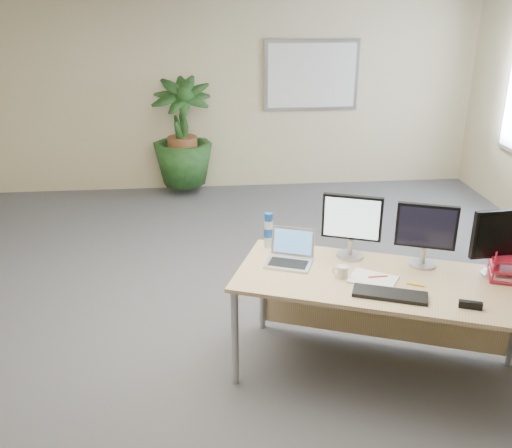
{
  "coord_description": "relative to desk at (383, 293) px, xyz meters",
  "views": [
    {
      "loc": [
        -0.32,
        -3.86,
        2.59
      ],
      "look_at": [
        0.09,
        0.35,
        0.87
      ],
      "focal_mm": 40.0,
      "sensor_mm": 36.0,
      "label": 1
    }
  ],
  "objects": [
    {
      "name": "spiral_notebook",
      "position": [
        -0.12,
        -0.11,
        0.17
      ],
      "size": [
        0.38,
        0.36,
        0.01
      ],
      "primitive_type": "cube",
      "rotation": [
        0.0,
        0.0,
        -0.57
      ],
      "color": "white",
      "rests_on": "desk"
    },
    {
      "name": "orange_pen",
      "position": [
        -0.08,
        -0.09,
        0.18
      ],
      "size": [
        0.14,
        0.02,
        0.01
      ],
      "primitive_type": "cylinder",
      "rotation": [
        0.0,
        1.57,
        0.05
      ],
      "color": "#E24A19",
      "rests_on": "spiral_notebook"
    },
    {
      "name": "monitor_right",
      "position": [
        0.3,
        0.08,
        0.43
      ],
      "size": [
        0.4,
        0.19,
        0.46
      ],
      "color": "#A7A7AC",
      "rests_on": "desk"
    },
    {
      "name": "yellow_highlighter",
      "position": [
        0.14,
        -0.21,
        0.17
      ],
      "size": [
        0.11,
        0.07,
        0.02
      ],
      "primitive_type": "cylinder",
      "rotation": [
        0.0,
        1.57,
        -0.47
      ],
      "color": "yellow",
      "rests_on": "desk"
    },
    {
      "name": "monitor_left",
      "position": [
        -0.19,
        0.27,
        0.44
      ],
      "size": [
        0.42,
        0.2,
        0.48
      ],
      "color": "#A7A7AC",
      "rests_on": "desk"
    },
    {
      "name": "whiteboard",
      "position": [
        0.27,
        4.35,
        0.94
      ],
      "size": [
        1.3,
        0.04,
        0.95
      ],
      "color": "#9F9FA3",
      "rests_on": "back_wall"
    },
    {
      "name": "water_bottle",
      "position": [
        -0.76,
        0.52,
        0.3
      ],
      "size": [
        0.07,
        0.07,
        0.27
      ],
      "color": "silver",
      "rests_on": "desk"
    },
    {
      "name": "monitor_dark",
      "position": [
        0.75,
        -0.13,
        0.44
      ],
      "size": [
        0.44,
        0.2,
        0.49
      ],
      "color": "#A7A7AC",
      "rests_on": "desk"
    },
    {
      "name": "keyboard",
      "position": [
        -0.07,
        -0.34,
        0.18
      ],
      "size": [
        0.5,
        0.32,
        0.03
      ],
      "primitive_type": "cube",
      "rotation": [
        0.0,
        0.0,
        -0.37
      ],
      "color": "black",
      "rests_on": "desk"
    },
    {
      "name": "coffee_mug",
      "position": [
        -0.32,
        -0.05,
        0.21
      ],
      "size": [
        0.11,
        0.08,
        0.09
      ],
      "color": "silver",
      "rests_on": "desk"
    },
    {
      "name": "desk",
      "position": [
        0.0,
        0.0,
        0.0
      ],
      "size": [
        2.19,
        1.52,
        0.77
      ],
      "color": "tan",
      "rests_on": "floor"
    },
    {
      "name": "laptop",
      "position": [
        -0.64,
        0.23,
        0.22
      ],
      "size": [
        0.4,
        0.38,
        0.23
      ],
      "color": "silver",
      "rests_on": "desk"
    },
    {
      "name": "floor_plant",
      "position": [
        -1.5,
        4.09,
        0.14
      ],
      "size": [
        0.86,
        0.86,
        1.5
      ],
      "primitive_type": "imported",
      "rotation": [
        0.0,
        0.0,
        -0.02
      ],
      "color": "#153312",
      "rests_on": "floor"
    },
    {
      "name": "back_wall",
      "position": [
        -0.93,
        4.39,
        0.74
      ],
      "size": [
        7.0,
        0.04,
        2.7
      ],
      "primitive_type": "cube",
      "color": "#CABB8E",
      "rests_on": "floor"
    },
    {
      "name": "stapler",
      "position": [
        0.37,
        -0.53,
        0.19
      ],
      "size": [
        0.14,
        0.09,
        0.05
      ],
      "primitive_type": "cube",
      "rotation": [
        0.0,
        0.0,
        -0.37
      ],
      "color": "black",
      "rests_on": "desk"
    },
    {
      "name": "floor",
      "position": [
        -0.93,
        0.39,
        -0.61
      ],
      "size": [
        8.0,
        8.0,
        0.0
      ],
      "primitive_type": "plane",
      "color": "#46454A",
      "rests_on": "ground"
    }
  ]
}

